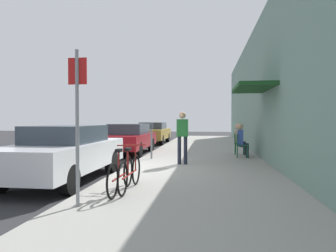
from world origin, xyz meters
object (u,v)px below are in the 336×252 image
Objects in this scene: parked_car_1 at (129,138)px; seated_patron_0 at (242,139)px; bicycle_0 at (121,174)px; parked_car_2 at (153,132)px; parking_meter at (151,138)px; parked_car_0 at (65,152)px; cafe_chair_1 at (238,142)px; seated_patron_1 at (240,138)px; cafe_chair_0 at (240,144)px; bicycle_1 at (130,172)px; pedestrian_standing at (182,133)px; street_sign at (77,115)px.

seated_patron_0 is at bearing -18.81° from parked_car_1.
parked_car_2 is at bearing 98.04° from bicycle_0.
parking_meter is (1.55, -8.52, 0.16)m from parked_car_2.
parked_car_0 reaches higher than cafe_chair_1.
seated_patron_0 is (2.98, 6.00, 0.34)m from bicycle_0.
parked_car_1 is 2.57× the size of bicycle_0.
parking_meter reaches higher than seated_patron_1.
seated_patron_0 is (4.92, 4.52, 0.08)m from parked_car_0.
parking_meter is at bearing -165.95° from seated_patron_0.
cafe_chair_1 is at bearing 93.65° from seated_patron_0.
bicycle_0 is at bearing -112.86° from cafe_chair_1.
parked_car_0 reaches higher than seated_patron_0.
parked_car_1 is 5.06× the size of cafe_chair_0.
seated_patron_0 is at bearing 63.58° from bicycle_0.
cafe_chair_0 is (2.80, 5.79, 0.14)m from bicycle_1.
pedestrian_standing is at bearing -124.90° from seated_patron_1.
parked_car_2 is 10.17m from pedestrian_standing.
cafe_chair_1 is at bearing 67.19° from street_sign.
pedestrian_standing is (0.88, 3.91, 0.64)m from bicycle_0.
parked_car_2 reaches higher than cafe_chair_1.
cafe_chair_1 is at bearing 89.97° from cafe_chair_0.
parked_car_0 is 3.73m from pedestrian_standing.
parking_meter is 0.77× the size of bicycle_1.
seated_patron_0 is (3.42, 7.05, -0.82)m from street_sign.
street_sign is 7.87m from seated_patron_0.
parked_car_0 is 2.45m from bicycle_0.
bicycle_0 reaches higher than cafe_chair_1.
cafe_chair_1 is (2.80, 6.72, 0.14)m from bicycle_1.
street_sign is at bearing -84.18° from parked_car_2.
bicycle_0 is (1.93, -7.68, -0.23)m from parked_car_1.
bicycle_0 is 1.00× the size of bicycle_1.
bicycle_0 is 1.33× the size of seated_patron_1.
parked_car_0 is 3.41× the size of seated_patron_0.
pedestrian_standing is at bearing -134.24° from cafe_chair_0.
seated_patron_0 and seated_patron_1 have the same top height.
bicycle_1 is at bearing 60.69° from bicycle_0.
cafe_chair_0 is at bearing 42.97° from parked_car_0.
street_sign is 1.53× the size of pedestrian_standing.
parking_meter reaches higher than seated_patron_0.
parked_car_1 is 3.41× the size of seated_patron_0.
street_sign is 1.62m from bicycle_0.
pedestrian_standing reaches higher than seated_patron_1.
pedestrian_standing is (1.31, 4.95, -0.52)m from street_sign.
cafe_chair_1 is at bearing 28.23° from parking_meter.
seated_patron_1 is (4.92, -6.75, 0.09)m from parked_car_2.
cafe_chair_0 is 0.51× the size of pedestrian_standing.
bicycle_0 is 1.33× the size of seated_patron_0.
parking_meter is at bearing -151.77° from cafe_chair_1.
cafe_chair_0 is 0.94m from seated_patron_1.
cafe_chair_1 is at bearing 67.14° from bicycle_0.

